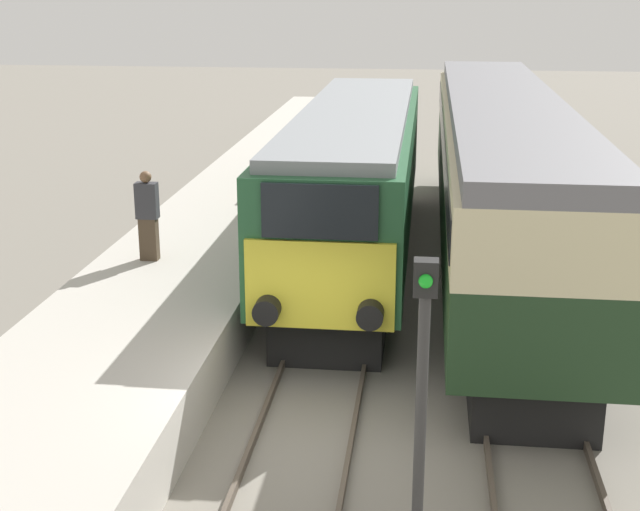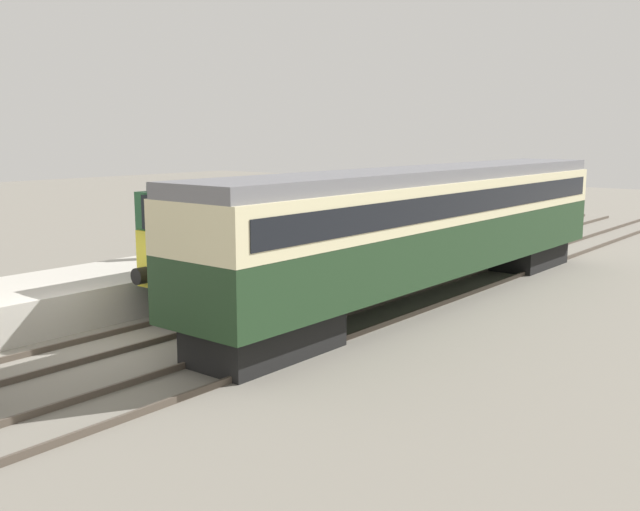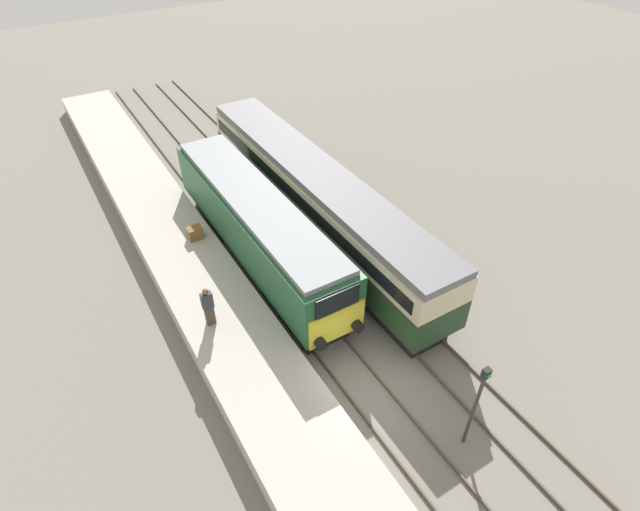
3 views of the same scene
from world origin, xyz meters
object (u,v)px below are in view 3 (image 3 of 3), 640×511
(locomotive, at_px, (258,227))
(signal_post, at_px, (477,401))
(passenger_carriage, at_px, (316,196))
(luggage_crate, at_px, (195,233))
(person_on_platform, at_px, (208,306))

(locomotive, bearing_deg, signal_post, -82.19)
(passenger_carriage, relative_size, luggage_crate, 26.92)
(locomotive, xyz_separation_m, passenger_carriage, (3.40, 0.35, 0.34))
(signal_post, bearing_deg, locomotive, 97.81)
(person_on_platform, distance_m, signal_post, 10.41)
(luggage_crate, bearing_deg, signal_post, -74.01)
(person_on_platform, bearing_deg, luggage_crate, 75.61)
(passenger_carriage, height_order, luggage_crate, passenger_carriage)
(signal_post, distance_m, luggage_crate, 15.09)
(passenger_carriage, distance_m, signal_post, 12.86)
(signal_post, bearing_deg, person_on_platform, 122.64)
(locomotive, distance_m, person_on_platform, 5.34)
(person_on_platform, bearing_deg, locomotive, 42.87)
(locomotive, relative_size, person_on_platform, 7.66)
(locomotive, bearing_deg, person_on_platform, -137.13)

